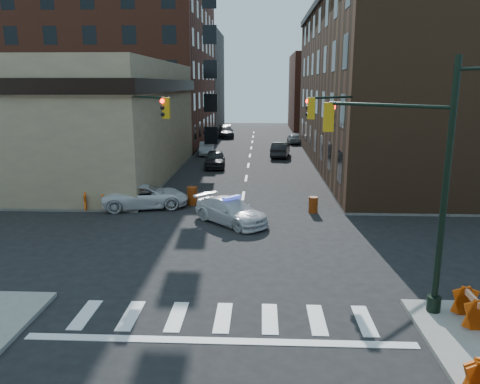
# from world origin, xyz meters

# --- Properties ---
(ground) EXTENTS (140.00, 140.00, 0.00)m
(ground) POSITION_xyz_m (0.00, 0.00, 0.00)
(ground) COLOR black
(ground) RESTS_ON ground
(sidewalk_nw) EXTENTS (34.00, 54.50, 0.15)m
(sidewalk_nw) POSITION_xyz_m (-23.00, 32.75, 0.07)
(sidewalk_nw) COLOR gray
(sidewalk_nw) RESTS_ON ground
(sidewalk_ne) EXTENTS (34.00, 54.50, 0.15)m
(sidewalk_ne) POSITION_xyz_m (23.00, 32.75, 0.07)
(sidewalk_ne) COLOR gray
(sidewalk_ne) RESTS_ON ground
(bank_building) EXTENTS (22.00, 22.00, 9.00)m
(bank_building) POSITION_xyz_m (-17.00, 16.50, 4.50)
(bank_building) COLOR tan
(bank_building) RESTS_ON ground
(apartment_block) EXTENTS (25.00, 25.00, 24.00)m
(apartment_block) POSITION_xyz_m (-18.50, 40.00, 12.00)
(apartment_block) COLOR #5C291D
(apartment_block) RESTS_ON ground
(commercial_row_ne) EXTENTS (14.00, 34.00, 14.00)m
(commercial_row_ne) POSITION_xyz_m (13.00, 22.50, 7.00)
(commercial_row_ne) COLOR #492F1D
(commercial_row_ne) RESTS_ON ground
(filler_nw) EXTENTS (20.00, 18.00, 16.00)m
(filler_nw) POSITION_xyz_m (-16.00, 62.00, 8.00)
(filler_nw) COLOR #51463C
(filler_nw) RESTS_ON ground
(filler_ne) EXTENTS (16.00, 16.00, 12.00)m
(filler_ne) POSITION_xyz_m (14.00, 58.00, 6.00)
(filler_ne) COLOR #5C291D
(filler_ne) RESTS_ON ground
(signal_pole_se) EXTENTS (5.40, 5.27, 8.00)m
(signal_pole_se) POSITION_xyz_m (6.04, -5.52, 4.61)
(signal_pole_se) COLOR black
(signal_pole_se) RESTS_ON sidewalk_se
(signal_pole_nw) EXTENTS (3.58, 3.67, 8.00)m
(signal_pole_nw) POSITION_xyz_m (-5.85, 5.34, 4.34)
(signal_pole_nw) COLOR black
(signal_pole_nw) RESTS_ON sidewalk_nw
(signal_pole_ne) EXTENTS (3.67, 3.58, 8.00)m
(signal_pole_ne) POSITION_xyz_m (5.84, 5.35, 4.34)
(signal_pole_ne) COLOR black
(signal_pole_ne) RESTS_ON sidewalk_ne
(tree_ne_near) EXTENTS (3.00, 3.00, 4.85)m
(tree_ne_near) POSITION_xyz_m (7.50, 26.00, 3.49)
(tree_ne_near) COLOR black
(tree_ne_near) RESTS_ON sidewalk_ne
(tree_ne_far) EXTENTS (3.00, 3.00, 4.85)m
(tree_ne_far) POSITION_xyz_m (7.50, 34.00, 3.49)
(tree_ne_far) COLOR black
(tree_ne_far) RESTS_ON sidewalk_ne
(police_car) EXTENTS (4.63, 4.64, 1.35)m
(police_car) POSITION_xyz_m (-0.41, 3.65, 0.68)
(police_car) COLOR silver
(police_car) RESTS_ON ground
(pickup) EXTENTS (5.59, 3.66, 1.43)m
(pickup) POSITION_xyz_m (-5.80, 6.67, 0.71)
(pickup) COLOR silver
(pickup) RESTS_ON ground
(parked_car_wnear) EXTENTS (2.10, 4.60, 1.53)m
(parked_car_wnear) POSITION_xyz_m (-2.96, 20.79, 0.76)
(parked_car_wnear) COLOR black
(parked_car_wnear) RESTS_ON ground
(parked_car_wfar) EXTENTS (1.72, 4.17, 1.34)m
(parked_car_wfar) POSITION_xyz_m (-4.61, 28.45, 0.67)
(parked_car_wfar) COLOR #93949B
(parked_car_wfar) RESTS_ON ground
(parked_car_wdeep) EXTENTS (2.86, 5.72, 1.60)m
(parked_car_wdeep) POSITION_xyz_m (-3.85, 44.93, 0.80)
(parked_car_wdeep) COLOR black
(parked_car_wdeep) RESTS_ON ground
(parked_car_enear) EXTENTS (2.22, 4.79, 1.52)m
(parked_car_enear) POSITION_xyz_m (3.14, 27.31, 0.76)
(parked_car_enear) COLOR black
(parked_car_enear) RESTS_ON ground
(parked_car_efar) EXTENTS (1.67, 3.79, 1.27)m
(parked_car_efar) POSITION_xyz_m (5.26, 38.41, 0.63)
(parked_car_efar) COLOR gray
(parked_car_efar) RESTS_ON ground
(pedestrian_a) EXTENTS (0.68, 0.65, 1.57)m
(pedestrian_a) POSITION_xyz_m (-10.22, 9.25, 0.94)
(pedestrian_a) COLOR black
(pedestrian_a) RESTS_ON sidewalk_nw
(pedestrian_b) EXTENTS (1.13, 0.98, 1.97)m
(pedestrian_b) POSITION_xyz_m (-10.76, 6.00, 1.13)
(pedestrian_b) COLOR black
(pedestrian_b) RESTS_ON sidewalk_nw
(pedestrian_c) EXTENTS (0.94, 0.89, 1.56)m
(pedestrian_c) POSITION_xyz_m (-13.00, 9.46, 0.93)
(pedestrian_c) COLOR #1D222C
(pedestrian_c) RESTS_ON sidewalk_nw
(barrel_road) EXTENTS (0.68, 0.68, 0.94)m
(barrel_road) POSITION_xyz_m (4.23, 6.00, 0.47)
(barrel_road) COLOR orange
(barrel_road) RESTS_ON ground
(barrel_bank) EXTENTS (0.66, 0.66, 1.13)m
(barrel_bank) POSITION_xyz_m (-3.07, 7.52, 0.56)
(barrel_bank) COLOR red
(barrel_bank) RESTS_ON ground
(barricade_se_b) EXTENTS (0.65, 1.25, 0.93)m
(barricade_se_b) POSITION_xyz_m (7.65, -7.00, 0.61)
(barricade_se_b) COLOR red
(barricade_se_b) RESTS_ON sidewalk_se
(barricade_nw_a) EXTENTS (1.26, 0.68, 0.93)m
(barricade_nw_a) POSITION_xyz_m (-6.50, 7.05, 0.61)
(barricade_nw_a) COLOR red
(barricade_nw_a) RESTS_ON sidewalk_nw
(barricade_nw_b) EXTENTS (1.43, 0.87, 1.00)m
(barricade_nw_b) POSITION_xyz_m (-8.55, 5.70, 0.65)
(barricade_nw_b) COLOR #E33E0A
(barricade_nw_b) RESTS_ON sidewalk_nw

